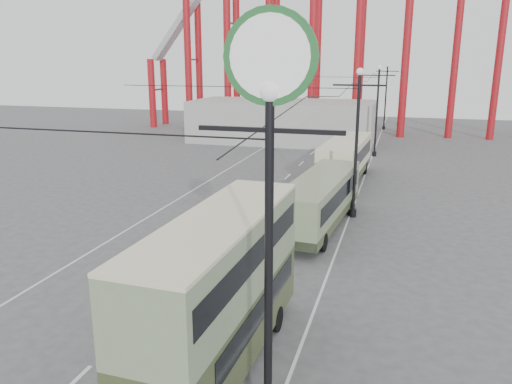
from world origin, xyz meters
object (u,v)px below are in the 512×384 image
(single_decker_green, at_px, (320,199))
(single_decker_cream, at_px, (346,158))
(double_decker_bus, at_px, (221,285))
(pedestrian, at_px, (241,258))
(lamp_post_near, at_px, (270,151))

(single_decker_green, relative_size, single_decker_cream, 1.01)
(double_decker_bus, height_order, pedestrian, double_decker_bus)
(double_decker_bus, distance_m, pedestrian, 7.58)
(single_decker_cream, height_order, pedestrian, single_decker_cream)
(lamp_post_near, distance_m, single_decker_green, 19.30)
(single_decker_green, bearing_deg, single_decker_cream, 94.82)
(single_decker_green, height_order, pedestrian, single_decker_green)
(lamp_post_near, relative_size, double_decker_bus, 1.12)
(single_decker_cream, bearing_deg, lamp_post_near, -83.92)
(single_decker_cream, xyz_separation_m, pedestrian, (-2.43, -20.42, -1.14))
(single_decker_green, height_order, single_decker_cream, single_decker_cream)
(double_decker_bus, bearing_deg, single_decker_green, 88.94)
(single_decker_green, xyz_separation_m, pedestrian, (-2.39, -7.78, -0.96))
(lamp_post_near, distance_m, single_decker_cream, 31.48)
(single_decker_green, distance_m, pedestrian, 8.20)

